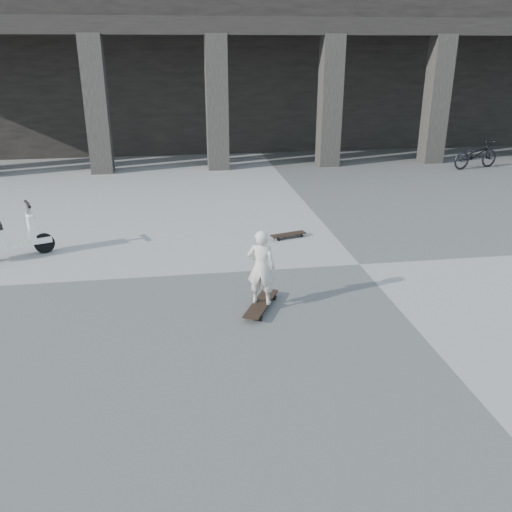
{
  "coord_description": "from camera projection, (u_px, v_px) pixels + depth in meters",
  "views": [
    {
      "loc": [
        -3.2,
        -8.59,
        3.65
      ],
      "look_at": [
        -2.02,
        -0.96,
        0.65
      ],
      "focal_mm": 38.0,
      "sensor_mm": 36.0,
      "label": 1
    }
  ],
  "objects": [
    {
      "name": "child",
      "position": [
        261.0,
        267.0,
        7.81
      ],
      "size": [
        0.48,
        0.39,
        1.13
      ],
      "primitive_type": "imported",
      "rotation": [
        0.0,
        0.0,
        2.79
      ],
      "color": "beige",
      "rests_on": "longboard"
    },
    {
      "name": "skateboard_spare",
      "position": [
        288.0,
        235.0,
        11.0
      ],
      "size": [
        0.77,
        0.38,
        0.09
      ],
      "rotation": [
        0.0,
        0.0,
        0.28
      ],
      "color": "black",
      "rests_on": "ground"
    },
    {
      "name": "longboard",
      "position": [
        261.0,
        304.0,
        8.02
      ],
      "size": [
        0.67,
        1.02,
        0.1
      ],
      "rotation": [
        0.0,
        0.0,
        1.1
      ],
      "color": "black",
      "rests_on": "ground"
    },
    {
      "name": "colonnade",
      "position": [
        250.0,
        63.0,
        21.27
      ],
      "size": [
        28.0,
        8.82,
        6.0
      ],
      "color": "black",
      "rests_on": "ground"
    },
    {
      "name": "bicycle",
      "position": [
        476.0,
        155.0,
        17.14
      ],
      "size": [
        1.75,
        0.95,
        0.87
      ],
      "primitive_type": "imported",
      "rotation": [
        0.0,
        0.0,
        1.8
      ],
      "color": "black",
      "rests_on": "ground"
    },
    {
      "name": "ground",
      "position": [
        360.0,
        264.0,
        9.68
      ],
      "size": [
        90.0,
        90.0,
        0.0
      ],
      "primitive_type": "plane",
      "color": "#535350",
      "rests_on": "ground"
    }
  ]
}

